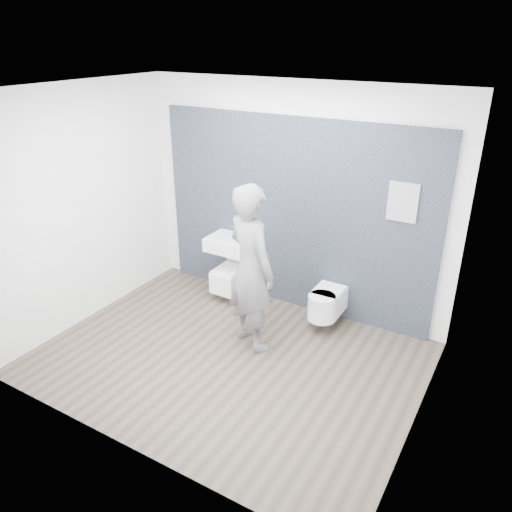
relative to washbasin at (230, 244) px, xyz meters
The scene contains 8 objects.
ground 1.62m from the washbasin, 58.48° to the right, with size 4.00×4.00×0.00m, color brown.
room_shell 1.73m from the washbasin, 58.48° to the right, with size 4.00×4.00×4.00m.
tile_wall 1.10m from the washbasin, 18.40° to the left, with size 3.60×0.06×2.40m, color black.
washbasin is the anchor object (origin of this frame).
toilet_square 0.48m from the washbasin, 90.00° to the right, with size 0.34×0.49×0.61m.
toilet_rounded 1.46m from the washbasin, ahead, with size 0.34×0.58×0.32m.
info_placard 2.23m from the washbasin, ahead, with size 0.32×0.03×0.43m, color silver.
visitor 1.17m from the washbasin, 45.61° to the right, with size 0.69×0.45×1.89m, color slate.
Camera 1 is at (2.55, -3.74, 3.28)m, focal length 35.00 mm.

